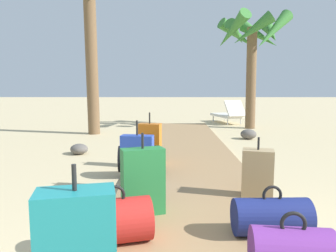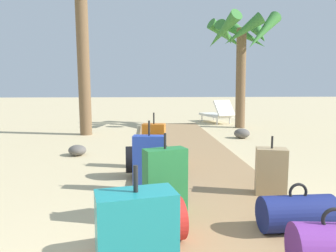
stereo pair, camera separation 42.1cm
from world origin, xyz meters
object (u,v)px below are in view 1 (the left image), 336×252
object	(u,v)px
duffel_bag_red	(115,221)
suitcase_green	(143,181)
suitcase_tan	(257,173)
duffel_bag_navy	(271,216)
lounge_chair	(229,114)
suitcase_blue	(137,160)
duffel_bag_black	(139,159)
palm_tree_far_right	(251,41)
suitcase_orange	(150,143)

from	to	relation	value
duffel_bag_red	suitcase_green	xyz separation A→B (m)	(0.17, 0.57, 0.14)
suitcase_tan	duffel_bag_red	world-z (taller)	suitcase_tan
duffel_bag_navy	lounge_chair	size ratio (longest dim) A/B	0.39
suitcase_blue	lounge_chair	size ratio (longest dim) A/B	0.49
duffel_bag_red	duffel_bag_black	bearing A→B (deg)	90.21
duffel_bag_red	duffel_bag_navy	distance (m)	1.27
duffel_bag_black	lounge_chair	xyz separation A→B (m)	(2.44, 6.49, 0.06)
duffel_bag_red	suitcase_green	bearing A→B (deg)	73.30
suitcase_green	duffel_bag_red	bearing A→B (deg)	-106.70
duffel_bag_black	palm_tree_far_right	xyz separation A→B (m)	(2.84, 5.28, 2.32)
suitcase_orange	suitcase_blue	bearing A→B (deg)	-94.07
duffel_bag_red	palm_tree_far_right	world-z (taller)	palm_tree_far_right
duffel_bag_navy	lounge_chair	world-z (taller)	lounge_chair
suitcase_orange	lounge_chair	bearing A→B (deg)	68.69
suitcase_blue	palm_tree_far_right	bearing A→B (deg)	64.55
suitcase_blue	suitcase_green	size ratio (longest dim) A/B	1.02
suitcase_blue	duffel_bag_black	distance (m)	0.64
suitcase_tan	suitcase_orange	distance (m)	2.02
lounge_chair	suitcase_tan	bearing A→B (deg)	-97.84
suitcase_tan	duffel_bag_navy	distance (m)	0.95
duffel_bag_navy	palm_tree_far_right	distance (m)	7.77
suitcase_tan	suitcase_green	size ratio (longest dim) A/B	0.85
palm_tree_far_right	lounge_chair	xyz separation A→B (m)	(-0.40, 1.21, -2.26)
suitcase_green	palm_tree_far_right	distance (m)	7.63
duffel_bag_navy	suitcase_orange	bearing A→B (deg)	114.90
duffel_bag_red	duffel_bag_navy	size ratio (longest dim) A/B	1.00
suitcase_blue	suitcase_tan	bearing A→B (deg)	-16.29
suitcase_blue	duffel_bag_black	xyz separation A→B (m)	(-0.04, 0.62, -0.12)
suitcase_green	duffel_bag_black	bearing A→B (deg)	96.68
suitcase_tan	suitcase_green	distance (m)	1.33
suitcase_tan	suitcase_green	world-z (taller)	suitcase_green
suitcase_blue	palm_tree_far_right	size ratio (longest dim) A/B	0.24
palm_tree_far_right	lounge_chair	distance (m)	2.59
duffel_bag_black	duffel_bag_navy	bearing A→B (deg)	-56.96
suitcase_green	palm_tree_far_right	bearing A→B (deg)	68.60
suitcase_blue	suitcase_green	xyz separation A→B (m)	(0.14, -0.90, 0.01)
duffel_bag_red	duffel_bag_navy	world-z (taller)	duffel_bag_red
suitcase_green	lounge_chair	size ratio (longest dim) A/B	0.48
suitcase_tan	suitcase_green	xyz separation A→B (m)	(-1.23, -0.50, 0.06)
palm_tree_far_right	suitcase_green	bearing A→B (deg)	-111.40
suitcase_green	suitcase_tan	bearing A→B (deg)	22.21
suitcase_tan	duffel_bag_navy	xyz separation A→B (m)	(-0.13, -0.93, -0.11)
duffel_bag_black	lounge_chair	size ratio (longest dim) A/B	0.37
duffel_bag_black	duffel_bag_red	size ratio (longest dim) A/B	0.96
duffel_bag_black	suitcase_orange	world-z (taller)	suitcase_orange
suitcase_tan	lounge_chair	world-z (taller)	lounge_chair
duffel_bag_black	suitcase_orange	xyz separation A→B (m)	(0.12, 0.53, 0.13)
duffel_bag_navy	suitcase_blue	bearing A→B (deg)	132.83
suitcase_blue	palm_tree_far_right	world-z (taller)	palm_tree_far_right
duffel_bag_navy	duffel_bag_black	bearing A→B (deg)	123.04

